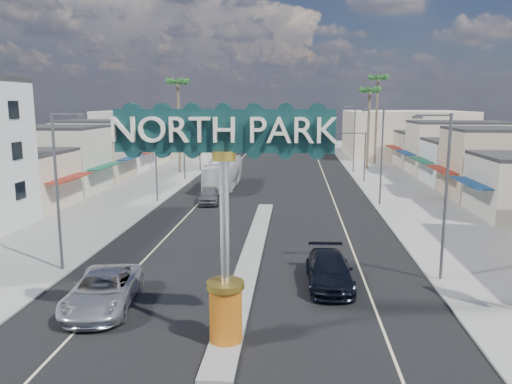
% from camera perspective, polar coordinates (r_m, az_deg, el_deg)
% --- Properties ---
extents(ground, '(160.00, 160.00, 0.00)m').
position_cam_1_polar(ground, '(47.50, 1.22, -1.37)').
color(ground, gray).
rests_on(ground, ground).
extents(road, '(20.00, 120.00, 0.01)m').
position_cam_1_polar(road, '(47.50, 1.22, -1.36)').
color(road, black).
rests_on(road, ground).
extents(median_island, '(1.30, 30.00, 0.16)m').
position_cam_1_polar(median_island, '(32.01, -0.46, -6.98)').
color(median_island, gray).
rests_on(median_island, ground).
extents(sidewalk_left, '(8.00, 120.00, 0.12)m').
position_cam_1_polar(sidewalk_left, '(50.26, -14.93, -1.00)').
color(sidewalk_left, gray).
rests_on(sidewalk_left, ground).
extents(sidewalk_right, '(8.00, 120.00, 0.12)m').
position_cam_1_polar(sidewalk_right, '(48.75, 17.88, -1.49)').
color(sidewalk_right, gray).
rests_on(sidewalk_right, ground).
extents(storefront_row_left, '(12.00, 42.00, 6.00)m').
position_cam_1_polar(storefront_row_left, '(65.49, -19.58, 3.90)').
color(storefront_row_left, beige).
rests_on(storefront_row_left, ground).
extents(storefront_row_right, '(12.00, 42.00, 6.00)m').
position_cam_1_polar(storefront_row_right, '(63.51, 24.17, 3.42)').
color(storefront_row_right, '#B7B29E').
rests_on(storefront_row_right, ground).
extents(backdrop_far_left, '(20.00, 20.00, 8.00)m').
position_cam_1_polar(backdrop_far_left, '(94.89, -10.62, 6.71)').
color(backdrop_far_left, '#B7B29E').
rests_on(backdrop_far_left, ground).
extents(backdrop_far_right, '(20.00, 20.00, 8.00)m').
position_cam_1_polar(backdrop_far_right, '(93.64, 16.54, 6.42)').
color(backdrop_far_right, beige).
rests_on(backdrop_far_right, ground).
extents(gateway_sign, '(8.20, 1.50, 9.15)m').
position_cam_1_polar(gateway_sign, '(18.98, -3.64, -0.81)').
color(gateway_sign, '#C75D0F').
rests_on(gateway_sign, median_island).
extents(traffic_signal_left, '(5.09, 0.45, 6.00)m').
position_cam_1_polar(traffic_signal_left, '(61.83, -6.57, 5.27)').
color(traffic_signal_left, '#47474C').
rests_on(traffic_signal_left, ground).
extents(traffic_signal_right, '(5.09, 0.45, 6.00)m').
position_cam_1_polar(traffic_signal_right, '(61.03, 10.68, 5.10)').
color(traffic_signal_right, '#47474C').
rests_on(traffic_signal_right, ground).
extents(streetlight_l_near, '(2.03, 0.22, 9.00)m').
position_cam_1_polar(streetlight_l_near, '(29.86, -21.56, 0.87)').
color(streetlight_l_near, '#47474C').
rests_on(streetlight_l_near, ground).
extents(streetlight_l_mid, '(2.03, 0.22, 9.00)m').
position_cam_1_polar(streetlight_l_mid, '(48.48, -11.21, 4.73)').
color(streetlight_l_mid, '#47474C').
rests_on(streetlight_l_mid, ground).
extents(streetlight_l_far, '(2.03, 0.22, 9.00)m').
position_cam_1_polar(streetlight_l_far, '(69.84, -6.33, 6.49)').
color(streetlight_l_far, '#47474C').
rests_on(streetlight_l_far, ground).
extents(streetlight_r_near, '(2.03, 0.22, 9.00)m').
position_cam_1_polar(streetlight_r_near, '(27.93, 20.60, 0.33)').
color(streetlight_r_near, '#47474C').
rests_on(streetlight_r_near, ground).
extents(streetlight_r_mid, '(2.03, 0.22, 9.00)m').
position_cam_1_polar(streetlight_r_mid, '(47.31, 14.00, 4.49)').
color(streetlight_r_mid, '#47474C').
rests_on(streetlight_r_mid, ground).
extents(streetlight_r_far, '(2.03, 0.22, 9.00)m').
position_cam_1_polar(streetlight_r_far, '(69.04, 11.04, 6.32)').
color(streetlight_r_far, '#47474C').
rests_on(streetlight_r_far, ground).
extents(palm_left_far, '(2.60, 2.60, 13.10)m').
position_cam_1_polar(palm_left_far, '(68.30, -8.92, 11.75)').
color(palm_left_far, brown).
rests_on(palm_left_far, ground).
extents(palm_right_mid, '(2.60, 2.60, 12.10)m').
position_cam_1_polar(palm_right_mid, '(73.20, 12.87, 10.81)').
color(palm_right_mid, brown).
rests_on(palm_right_mid, ground).
extents(palm_right_far, '(2.60, 2.60, 14.10)m').
position_cam_1_polar(palm_right_far, '(79.47, 13.76, 11.99)').
color(palm_right_far, brown).
rests_on(palm_right_far, ground).
extents(suv_left, '(3.54, 6.46, 1.72)m').
position_cam_1_polar(suv_left, '(24.91, -17.10, -10.68)').
color(suv_left, silver).
rests_on(suv_left, ground).
extents(suv_right, '(2.45, 5.70, 1.64)m').
position_cam_1_polar(suv_right, '(26.86, 8.37, -8.86)').
color(suv_right, black).
rests_on(suv_right, ground).
extents(car_parked_left, '(2.37, 4.85, 1.59)m').
position_cam_1_polar(car_parked_left, '(47.80, -5.39, -0.37)').
color(car_parked_left, slate).
rests_on(car_parked_left, ground).
extents(city_bus, '(2.91, 11.91, 3.31)m').
position_cam_1_polar(city_bus, '(56.29, -3.73, 2.15)').
color(city_bus, silver).
rests_on(city_bus, ground).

